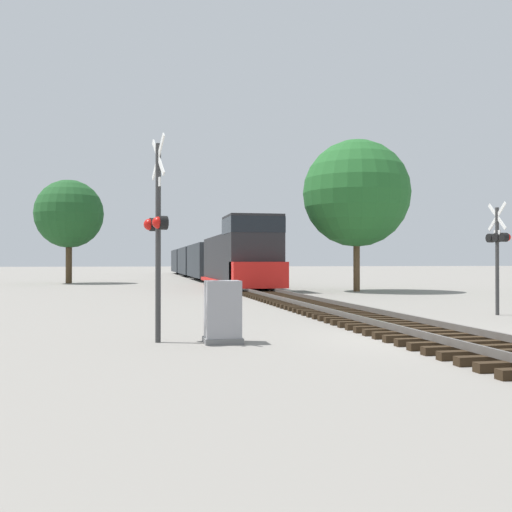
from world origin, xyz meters
TOP-DOWN VIEW (x-y plane):
  - ground_plane at (0.00, 0.00)m, footprint 400.00×400.00m
  - rail_track_bed at (0.00, -0.00)m, footprint 2.60×160.00m
  - freight_train at (0.00, 47.60)m, footprint 3.11×60.09m
  - crossing_signal_near at (-6.16, 0.70)m, footprint 0.52×1.01m
  - crossing_signal_far at (5.14, 5.27)m, footprint 0.37×1.01m
  - relay_cabinet at (-4.76, 0.35)m, footprint 0.83×0.71m
  - tree_far_right at (6.15, 20.91)m, footprint 6.33×6.33m
  - tree_mid_background at (-11.96, 37.71)m, footprint 5.49×5.49m

SIDE VIEW (x-z plane):
  - ground_plane at x=0.00m, z-range 0.00..0.00m
  - rail_track_bed at x=0.00m, z-range -0.02..0.29m
  - relay_cabinet at x=-4.76m, z-range -0.01..1.34m
  - freight_train at x=0.00m, z-range -0.38..4.05m
  - crossing_signal_far at x=5.14m, z-range 0.49..4.21m
  - crossing_signal_near at x=-6.16m, z-range 0.25..4.77m
  - tree_mid_background at x=-11.96m, z-range 1.42..9.79m
  - tree_far_right at x=6.15m, z-range 1.31..10.28m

